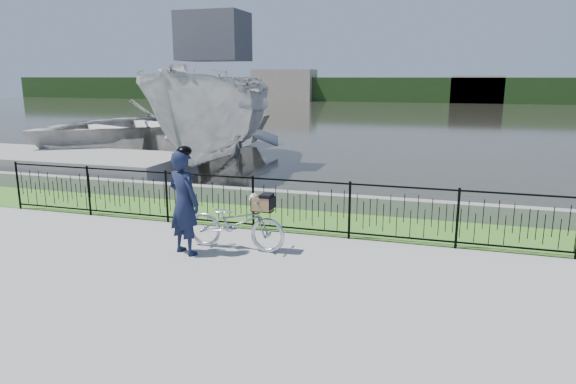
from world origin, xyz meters
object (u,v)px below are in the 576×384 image
(cyclist, at_px, (184,202))
(boat_near, at_px, (216,113))
(dock, at_px, (38,163))
(bicycle_rig, at_px, (236,222))
(boat_far, at_px, (154,127))

(cyclist, bearing_deg, boat_near, 111.21)
(dock, distance_m, bicycle_rig, 10.45)
(bicycle_rig, xyz_separation_m, boat_near, (-4.14, 8.14, 1.35))
(bicycle_rig, xyz_separation_m, cyclist, (-0.78, -0.50, 0.45))
(dock, relative_size, boat_near, 1.08)
(bicycle_rig, xyz_separation_m, boat_far, (-7.85, 10.15, 0.59))
(dock, xyz_separation_m, cyclist, (8.34, -5.60, 0.61))
(bicycle_rig, distance_m, boat_far, 12.84)
(dock, distance_m, boat_near, 6.03)
(bicycle_rig, height_order, cyclist, cyclist)
(bicycle_rig, height_order, boat_near, boat_near)
(dock, relative_size, cyclist, 5.13)
(cyclist, relative_size, boat_near, 0.21)
(cyclist, xyz_separation_m, boat_far, (-7.06, 10.65, 0.14))
(boat_near, distance_m, boat_far, 4.29)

